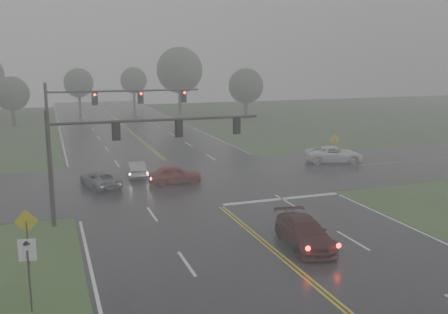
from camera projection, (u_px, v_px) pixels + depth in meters
name	position (u px, v px, depth m)	size (l,w,h in m)	color
ground	(342.00, 308.00, 19.06)	(180.00, 180.00, 0.00)	#2A461E
main_road	(195.00, 185.00, 37.55)	(18.00, 160.00, 0.02)	black
cross_street	(188.00, 180.00, 39.40)	(120.00, 14.00, 0.02)	black
stop_bar	(282.00, 199.00, 33.85)	(8.50, 0.50, 0.01)	silver
sedan_maroon	(304.00, 246.00, 25.37)	(1.97, 4.85, 1.41)	#360A09
sedan_red	(175.00, 184.00, 38.05)	(1.64, 4.07, 1.39)	maroon
sedan_silver	(136.00, 176.00, 40.47)	(1.30, 3.74, 1.23)	#929498
car_grey	(100.00, 187.00, 37.07)	(1.98, 4.29, 1.19)	#5C5F64
pickup_white	(334.00, 162.00, 46.04)	(2.45, 5.31, 1.48)	white
signal_gantry_near	(120.00, 142.00, 28.81)	(12.55, 0.29, 6.61)	black
signal_gantry_far	(98.00, 106.00, 45.32)	(14.08, 0.37, 7.35)	black
sign_diamond_west	(27.00, 228.00, 22.74)	(1.08, 0.29, 2.64)	black
sign_arrow_white	(28.00, 261.00, 18.43)	(0.63, 0.13, 2.85)	black
sign_diamond_east	(334.00, 143.00, 46.12)	(1.08, 0.15, 2.60)	black
tree_nw_a	(12.00, 94.00, 69.63)	(4.79, 4.79, 7.04)	#372D23
tree_ne_a	(180.00, 70.00, 84.35)	(7.79, 7.79, 11.44)	#372D23
tree_n_mid	(79.00, 83.00, 90.20)	(5.33, 5.33, 7.82)	#372D23
tree_e_near	(246.00, 86.00, 77.56)	(5.45, 5.45, 8.01)	#372D23
tree_n_far	(134.00, 81.00, 100.36)	(5.34, 5.34, 7.84)	#372D23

